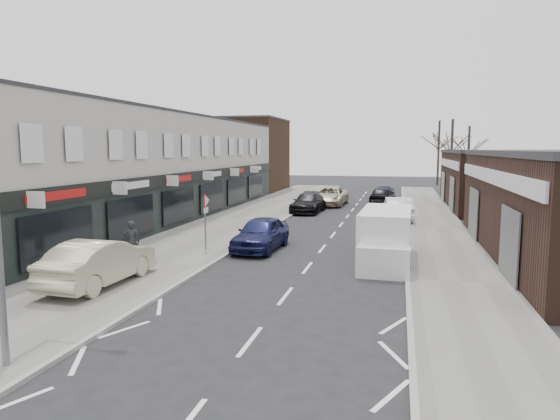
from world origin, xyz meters
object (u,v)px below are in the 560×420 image
Objects in this scene: white_van at (386,238)px; pedestrian at (132,241)px; parked_car_left_b at (308,203)px; warning_sign at (206,205)px; parked_car_right_b at (383,196)px; parked_car_left_a at (261,234)px; sedan_on_pavement at (100,262)px; parked_car_right_c at (384,193)px; parked_car_right_a at (398,209)px; parked_car_left_c at (330,196)px.

white_van is 3.31× the size of pedestrian.
parked_car_left_b is at bearing -117.25° from pedestrian.
parked_car_right_b is (7.36, 21.75, -1.40)m from warning_sign.
parked_car_left_b is (-0.32, 14.44, -0.06)m from parked_car_left_a.
pedestrian is at bearing -76.43° from sedan_on_pavement.
parked_car_left_b is 8.20m from parked_car_right_b.
sedan_on_pavement is 1.07× the size of parked_car_right_c.
parked_car_left_b is 1.04× the size of parked_car_right_a.
parked_car_right_a is at bearing -21.65° from parked_car_left_b.
pedestrian reaches higher than parked_car_right_b.
warning_sign reaches higher than white_van.
pedestrian reaches higher than parked_car_right_a.
parked_car_right_a is at bearing 103.55° from parked_car_right_b.
warning_sign is 0.57× the size of parked_car_right_b.
warning_sign is at bearing 73.61° from parked_car_right_c.
white_van is 5.99m from parked_car_left_a.
white_van reaches higher than parked_car_right_b.
parked_car_right_a is 1.03× the size of parked_car_right_b.
parked_car_left_c is at bearing 18.81° from parked_car_right_b.
sedan_on_pavement is 27.59m from parked_car_left_c.
white_van is 1.25× the size of parked_car_left_a.
parked_car_right_a is at bearing 64.00° from parked_car_left_a.
sedan_on_pavement is 1.03× the size of parked_car_right_b.
sedan_on_pavement reaches higher than parked_car_right_c.
white_van is at bearing -178.60° from pedestrian.
parked_car_left_a is at bearing -89.80° from parked_car_left_c.
parked_car_left_a is at bearing -113.64° from sedan_on_pavement.
warning_sign reaches higher than parked_car_right_c.
warning_sign is 0.56× the size of parked_car_right_a.
parked_car_left_c is 7.54m from parked_car_right_c.
parked_car_left_a is 0.98× the size of parked_car_right_b.
parked_car_right_a is (9.97, 19.12, -0.12)m from sedan_on_pavement.
warning_sign is 0.54× the size of parked_car_left_b.
parked_car_right_c is (4.40, 6.13, -0.12)m from parked_car_left_c.
pedestrian is 0.37× the size of parked_car_right_b.
pedestrian is 0.39× the size of parked_car_right_c.
warning_sign is 0.58× the size of parked_car_left_a.
parked_car_left_c is (-5.23, 20.89, -0.28)m from white_van.
parked_car_right_b is at bearing 93.86° from white_van.
parked_car_left_c is (4.27, 27.26, -0.14)m from sedan_on_pavement.
pedestrian is 19.16m from parked_car_left_b.
parked_car_right_c is at bearing 93.45° from white_van.
warning_sign is at bearing -99.34° from sedan_on_pavement.
parked_car_left_c is 4.52m from parked_car_right_b.
parked_car_left_a is 26.24m from parked_car_right_c.
parked_car_right_a is 1.07× the size of parked_car_right_c.
warning_sign is 23.00m from parked_car_right_b.
parked_car_right_b reaches higher than parked_car_left_b.
white_van is at bearing -73.94° from parked_car_left_c.
parked_car_left_a is 0.82× the size of parked_car_left_c.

